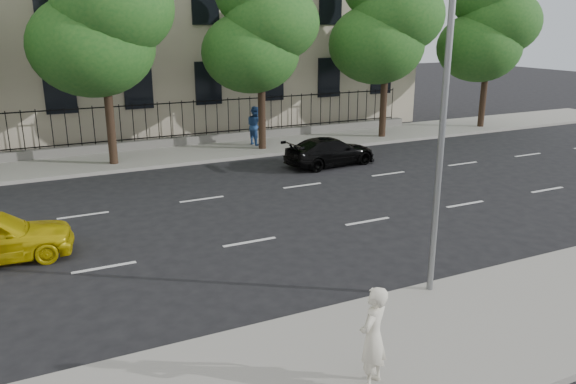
# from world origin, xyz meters

# --- Properties ---
(ground) EXTENTS (120.00, 120.00, 0.00)m
(ground) POSITION_xyz_m (0.00, 0.00, 0.00)
(ground) COLOR black
(ground) RESTS_ON ground
(near_sidewalk) EXTENTS (60.00, 4.00, 0.15)m
(near_sidewalk) POSITION_xyz_m (0.00, -4.00, 0.07)
(near_sidewalk) COLOR gray
(near_sidewalk) RESTS_ON ground
(far_sidewalk) EXTENTS (60.00, 4.00, 0.15)m
(far_sidewalk) POSITION_xyz_m (0.00, 14.00, 0.07)
(far_sidewalk) COLOR gray
(far_sidewalk) RESTS_ON ground
(lane_markings) EXTENTS (49.60, 4.62, 0.01)m
(lane_markings) POSITION_xyz_m (0.00, 4.75, 0.01)
(lane_markings) COLOR silver
(lane_markings) RESTS_ON ground
(iron_fence) EXTENTS (30.00, 0.50, 2.20)m
(iron_fence) POSITION_xyz_m (0.00, 15.70, 0.65)
(iron_fence) COLOR slate
(iron_fence) RESTS_ON far_sidewalk
(street_light) EXTENTS (0.25, 3.32, 8.05)m
(street_light) POSITION_xyz_m (2.50, -1.77, 5.15)
(street_light) COLOR slate
(street_light) RESTS_ON near_sidewalk
(tree_c) EXTENTS (5.89, 5.50, 9.80)m
(tree_c) POSITION_xyz_m (-1.96, 13.36, 6.41)
(tree_c) COLOR #382619
(tree_c) RESTS_ON far_sidewalk
(tree_d) EXTENTS (5.34, 4.94, 8.84)m
(tree_d) POSITION_xyz_m (5.04, 13.36, 5.84)
(tree_d) COLOR #382619
(tree_d) RESTS_ON far_sidewalk
(tree_e) EXTENTS (5.71, 5.31, 9.46)m
(tree_e) POSITION_xyz_m (12.04, 13.36, 6.20)
(tree_e) COLOR #382619
(tree_e) RESTS_ON far_sidewalk
(tree_f) EXTENTS (5.52, 5.12, 9.01)m
(tree_f) POSITION_xyz_m (19.04, 13.36, 5.88)
(tree_f) COLOR #382619
(tree_f) RESTS_ON far_sidewalk
(black_sedan) EXTENTS (4.37, 2.13, 1.22)m
(black_sedan) POSITION_xyz_m (6.58, 9.36, 0.61)
(black_sedan) COLOR black
(black_sedan) RESTS_ON ground
(woman_near) EXTENTS (0.78, 0.70, 1.79)m
(woman_near) POSITION_xyz_m (-0.70, -4.68, 1.05)
(woman_near) COLOR beige
(woman_near) RESTS_ON near_sidewalk
(pedestrian_far) EXTENTS (0.90, 1.06, 1.92)m
(pedestrian_far) POSITION_xyz_m (5.04, 14.17, 1.11)
(pedestrian_far) COLOR navy
(pedestrian_far) RESTS_ON far_sidewalk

